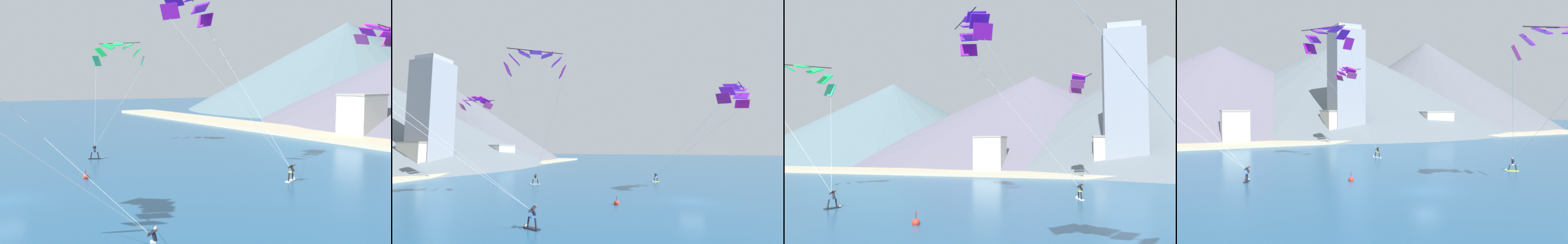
# 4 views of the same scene
# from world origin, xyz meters

# --- Properties ---
(ground_plane) EXTENTS (400.00, 400.00, 0.00)m
(ground_plane) POSITION_xyz_m (0.00, 0.00, 0.00)
(ground_plane) COLOR #23567F
(kitesurfer_near_lead) EXTENTS (0.99, 1.77, 1.77)m
(kitesurfer_near_lead) POSITION_xyz_m (6.57, 23.39, 0.55)
(kitesurfer_near_lead) COLOR white
(kitesurfer_near_lead) RESTS_ON ground
(kitesurfer_near_trail) EXTENTS (0.92, 1.78, 1.79)m
(kitesurfer_near_trail) POSITION_xyz_m (-14.20, 12.02, 0.57)
(kitesurfer_near_trail) COLOR black
(kitesurfer_near_trail) RESTS_ON ground
(kitesurfer_mid_center) EXTENTS (1.68, 1.28, 1.70)m
(kitesurfer_mid_center) POSITION_xyz_m (15.53, 4.84, 0.48)
(kitesurfer_mid_center) COLOR yellow
(kitesurfer_mid_center) RESTS_ON ground
(parafoil_kite_near_lead) EXTENTS (12.48, 8.84, 16.82)m
(parafoil_kite_near_lead) POSITION_xyz_m (-3.18, 18.06, 16.90)
(parafoil_kite_near_lead) COLOR #7A109D
(parafoil_kite_mid_center) EXTENTS (10.64, 13.91, 13.47)m
(parafoil_kite_mid_center) POSITION_xyz_m (8.75, -6.74, 13.52)
(parafoil_kite_mid_center) COLOR #971786
(parafoil_kite_distant_high_outer) EXTENTS (3.01, 6.36, 2.33)m
(parafoil_kite_distant_high_outer) POSITION_xyz_m (6.44, 35.43, 14.20)
(parafoil_kite_distant_high_outer) COLOR #8C307B
(race_marker_buoy) EXTENTS (0.56, 0.56, 1.02)m
(race_marker_buoy) POSITION_xyz_m (-4.34, 7.57, 0.16)
(race_marker_buoy) COLOR red
(race_marker_buoy) RESTS_ON ground
(shore_building_promenade_mid) EXTENTS (7.62, 6.45, 3.98)m
(shore_building_promenade_mid) POSITION_xyz_m (26.29, 53.20, 2.00)
(shore_building_promenade_mid) COLOR #B7AD9E
(shore_building_promenade_mid) RESTS_ON ground
(shore_building_quay_east) EXTENTS (5.74, 6.71, 7.21)m
(shore_building_quay_east) POSITION_xyz_m (11.44, 54.56, 3.62)
(shore_building_quay_east) COLOR beige
(shore_building_quay_east) RESTS_ON ground
(shore_building_quay_west) EXTENTS (8.62, 6.43, 6.81)m
(shore_building_quay_west) POSITION_xyz_m (39.08, 54.29, 3.42)
(shore_building_quay_west) COLOR silver
(shore_building_quay_west) RESTS_ON ground
(highrise_tower) EXTENTS (7.00, 7.00, 27.00)m
(highrise_tower) POSITION_xyz_m (14.08, 54.57, 13.29)
(highrise_tower) COLOR gray
(highrise_tower) RESTS_ON ground
(mountain_peak_west_ridge) EXTENTS (104.47, 104.47, 34.67)m
(mountain_peak_west_ridge) POSITION_xyz_m (68.70, 102.98, 17.34)
(mountain_peak_west_ridge) COLOR slate
(mountain_peak_west_ridge) RESTS_ON ground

